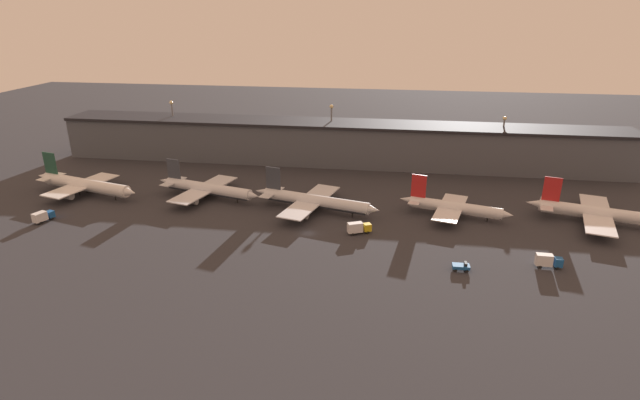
% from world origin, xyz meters
% --- Properties ---
extents(ground, '(600.00, 600.00, 0.00)m').
position_xyz_m(ground, '(0.00, 0.00, 0.00)').
color(ground, '#2D2D33').
extents(terminal_building, '(248.95, 20.23, 18.75)m').
position_xyz_m(terminal_building, '(0.00, 76.30, 9.44)').
color(terminal_building, '#4C515B').
rests_on(terminal_building, ground).
extents(airplane_0, '(48.06, 30.07, 14.57)m').
position_xyz_m(airplane_0, '(-88.64, 21.73, 3.88)').
color(airplane_0, white).
rests_on(airplane_0, ground).
extents(airplane_1, '(42.93, 33.22, 13.17)m').
position_xyz_m(airplane_1, '(-42.11, 25.18, 3.56)').
color(airplane_1, silver).
rests_on(airplane_1, ground).
extents(airplane_2, '(46.05, 35.34, 13.80)m').
position_xyz_m(airplane_2, '(-1.13, 18.82, 3.57)').
color(airplane_2, silver).
rests_on(airplane_2, ground).
extents(airplane_3, '(37.11, 27.19, 13.14)m').
position_xyz_m(airplane_3, '(46.00, 20.72, 3.25)').
color(airplane_3, silver).
rests_on(airplane_3, ground).
extents(airplane_4, '(46.05, 37.21, 13.81)m').
position_xyz_m(airplane_4, '(92.83, 21.63, 3.51)').
color(airplane_4, silver).
rests_on(airplane_4, ground).
extents(service_vehicle_0, '(4.66, 7.13, 3.57)m').
position_xyz_m(service_vehicle_0, '(-87.58, -4.04, 1.97)').
color(service_vehicle_0, '#195199').
rests_on(service_vehicle_0, ground).
extents(service_vehicle_1, '(4.59, 2.62, 2.43)m').
position_xyz_m(service_vehicle_1, '(44.57, -16.95, 1.12)').
color(service_vehicle_1, '#195199').
rests_on(service_vehicle_1, ground).
extents(service_vehicle_2, '(6.91, 2.31, 3.87)m').
position_xyz_m(service_vehicle_2, '(67.72, -11.93, 2.11)').
color(service_vehicle_2, '#195199').
rests_on(service_vehicle_2, ground).
extents(service_vehicle_3, '(7.66, 4.99, 3.79)m').
position_xyz_m(service_vehicle_3, '(15.50, 2.12, 2.08)').
color(service_vehicle_3, gold).
rests_on(service_vehicle_3, ground).
extents(lamp_post_0, '(1.80, 1.80, 25.89)m').
position_xyz_m(lamp_post_0, '(-77.32, 78.29, 16.39)').
color(lamp_post_0, slate).
rests_on(lamp_post_0, ground).
extents(lamp_post_1, '(1.80, 1.80, 26.07)m').
position_xyz_m(lamp_post_1, '(-2.90, 78.29, 16.49)').
color(lamp_post_1, slate).
rests_on(lamp_post_1, ground).
extents(lamp_post_2, '(1.80, 1.80, 23.19)m').
position_xyz_m(lamp_post_2, '(70.73, 78.29, 14.90)').
color(lamp_post_2, slate).
rests_on(lamp_post_2, ground).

